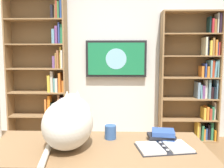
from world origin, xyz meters
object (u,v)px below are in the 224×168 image
wall_mounted_tv (116,59)px  open_binder (164,147)px  desk (82,164)px  desk_book_stack (162,135)px  cat (69,120)px  coffee_mug (110,132)px  bookshelf_left (196,79)px  bookshelf_right (45,73)px

wall_mounted_tv → open_binder: 2.46m
desk → desk_book_stack: desk_book_stack is taller
cat → coffee_mug: cat is taller
wall_mounted_tv → open_binder: (-0.33, 2.39, -0.51)m
desk_book_stack → bookshelf_left: bearing=-112.2°
cat → open_binder: cat is taller
open_binder → coffee_mug: size_ratio=3.79×
cat → desk: bearing=159.3°
wall_mounted_tv → desk: bearing=85.6°
coffee_mug → desk: bearing=44.7°
open_binder → coffee_mug: coffee_mug is taller
wall_mounted_tv → desk: 2.47m
wall_mounted_tv → desk_book_stack: wall_mounted_tv is taller
cat → coffee_mug: 0.32m
wall_mounted_tv → bookshelf_left: bearing=176.1°
wall_mounted_tv → coffee_mug: 2.26m
cat → bookshelf_left: bearing=-123.4°
cat → open_binder: size_ratio=1.56×
bookshelf_right → coffee_mug: bookshelf_right is taller
wall_mounted_tv → open_binder: size_ratio=2.59×
coffee_mug → desk_book_stack: coffee_mug is taller
open_binder → coffee_mug: (0.34, -0.18, 0.04)m
bookshelf_left → bookshelf_right: bearing=-0.0°
bookshelf_right → coffee_mug: (-1.09, 2.13, -0.25)m
wall_mounted_tv → coffee_mug: (0.01, 2.21, -0.47)m
bookshelf_right → coffee_mug: bearing=117.2°
bookshelf_right → bookshelf_left: bearing=180.0°
bookshelf_right → coffee_mug: size_ratio=23.16×
bookshelf_left → wall_mounted_tv: size_ratio=2.08×
wall_mounted_tv → desk: size_ratio=0.59×
coffee_mug → desk_book_stack: size_ratio=0.51×
bookshelf_left → cat: size_ratio=3.46×
coffee_mug → desk_book_stack: bearing=174.9°
cat → coffee_mug: (-0.26, -0.14, -0.12)m
desk → desk_book_stack: size_ratio=8.42×
bookshelf_left → bookshelf_right: size_ratio=0.88×
bookshelf_left → coffee_mug: size_ratio=20.46×
bookshelf_left → cat: bearing=56.6°
desk_book_stack → coffee_mug: bearing=-5.1°
bookshelf_left → wall_mounted_tv: (1.22, -0.08, 0.30)m
desk_book_stack → desk: bearing=15.0°
open_binder → coffee_mug: 0.39m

